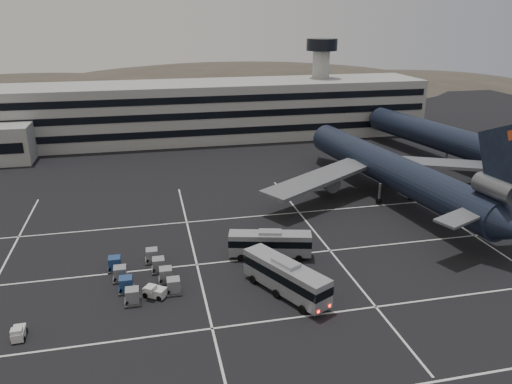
% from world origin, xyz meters
% --- Properties ---
extents(ground, '(260.00, 260.00, 0.00)m').
position_xyz_m(ground, '(0.00, 0.00, 0.00)').
color(ground, black).
rests_on(ground, ground).
extents(lane_markings, '(90.00, 55.62, 0.01)m').
position_xyz_m(lane_markings, '(0.95, 0.72, 0.01)').
color(lane_markings, silver).
rests_on(lane_markings, ground).
extents(terminal, '(125.00, 26.00, 24.00)m').
position_xyz_m(terminal, '(-2.95, 71.14, 6.93)').
color(terminal, gray).
rests_on(terminal, ground).
extents(hills, '(352.00, 180.00, 44.00)m').
position_xyz_m(hills, '(17.99, 170.00, -12.07)').
color(hills, '#38332B').
rests_on(hills, ground).
extents(trijet_main, '(47.09, 57.66, 18.08)m').
position_xyz_m(trijet_main, '(29.05, 20.38, 5.25)').
color(trijet_main, black).
rests_on(trijet_main, ground).
extents(trijet_far, '(19.87, 57.46, 18.08)m').
position_xyz_m(trijet_far, '(50.91, 36.60, 5.43)').
color(trijet_far, black).
rests_on(trijet_far, ground).
extents(bus_near, '(7.90, 11.86, 4.21)m').
position_xyz_m(bus_near, '(3.09, -5.20, 2.30)').
color(bus_near, gray).
rests_on(bus_near, ground).
extents(bus_far, '(11.00, 5.05, 3.78)m').
position_xyz_m(bus_far, '(3.59, 3.96, 2.07)').
color(bus_far, gray).
rests_on(bus_far, ground).
extents(tug_a, '(1.35, 2.16, 1.34)m').
position_xyz_m(tug_a, '(-24.80, -7.39, 0.60)').
color(tug_a, beige).
rests_on(tug_a, ground).
extents(tug_b, '(2.84, 2.58, 1.57)m').
position_xyz_m(tug_b, '(-11.35, -2.59, 0.70)').
color(tug_b, beige).
rests_on(tug_b, ground).
extents(uld_cluster, '(9.04, 11.93, 1.75)m').
position_xyz_m(uld_cluster, '(-12.70, 1.39, 0.86)').
color(uld_cluster, '#2D2D30').
rests_on(uld_cluster, ground).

